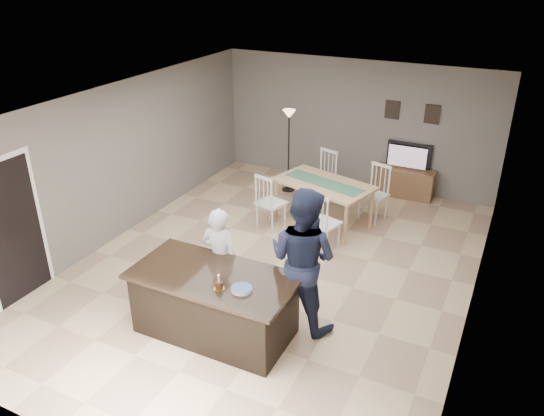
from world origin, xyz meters
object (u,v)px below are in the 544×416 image
at_px(kitchen_island, 215,303).
at_px(plate_stack, 242,289).
at_px(birthday_cake, 219,285).
at_px(dining_table, 324,190).
at_px(woman, 220,259).
at_px(television, 408,156).
at_px(floor_lamp, 289,129).
at_px(tv_console, 404,183).
at_px(man, 303,259).

height_order(kitchen_island, plate_stack, plate_stack).
distance_m(birthday_cake, dining_table, 3.88).
xyz_separation_m(kitchen_island, woman, (-0.23, 0.55, 0.32)).
height_order(television, woman, woman).
bearing_deg(kitchen_island, floor_lamp, 103.05).
bearing_deg(dining_table, plate_stack, -68.53).
height_order(dining_table, floor_lamp, floor_lamp).
relative_size(plate_stack, floor_lamp, 0.15).
xyz_separation_m(television, plate_stack, (-0.70, -5.79, 0.06)).
height_order(birthday_cake, floor_lamp, floor_lamp).
bearing_deg(tv_console, dining_table, -119.04).
xyz_separation_m(birthday_cake, plate_stack, (0.27, 0.09, -0.03)).
relative_size(television, birthday_cake, 4.44).
xyz_separation_m(kitchen_island, dining_table, (0.12, 3.63, 0.23)).
bearing_deg(dining_table, kitchen_island, -76.20).
height_order(tv_console, floor_lamp, floor_lamp).
relative_size(woman, dining_table, 0.65).
xyz_separation_m(television, floor_lamp, (-2.31, -0.87, 0.51)).
xyz_separation_m(dining_table, floor_lamp, (-1.23, 1.14, 0.69)).
bearing_deg(floor_lamp, man, -63.24).
relative_size(birthday_cake, floor_lamp, 0.12).
distance_m(television, plate_stack, 5.83).
xyz_separation_m(woman, birthday_cake, (0.46, -0.78, 0.17)).
bearing_deg(floor_lamp, birthday_cake, -75.02).
bearing_deg(dining_table, woman, -80.75).
relative_size(tv_console, birthday_cake, 5.83).
height_order(man, dining_table, man).
bearing_deg(floor_lamp, kitchen_island, -76.95).
xyz_separation_m(kitchen_island, floor_lamp, (-1.11, 4.77, 0.92)).
distance_m(plate_stack, dining_table, 3.81).
height_order(television, plate_stack, television).
bearing_deg(man, plate_stack, 70.26).
bearing_deg(plate_stack, floor_lamp, 108.09).
relative_size(plate_stack, dining_table, 0.11).
relative_size(birthday_cake, dining_table, 0.09).
distance_m(kitchen_island, dining_table, 3.64).
distance_m(woman, birthday_cake, 0.93).
relative_size(kitchen_island, tv_console, 1.79).
relative_size(dining_table, floor_lamp, 1.34).
distance_m(woman, plate_stack, 1.02).
relative_size(tv_console, dining_table, 0.51).
relative_size(television, woman, 0.59).
xyz_separation_m(man, floor_lamp, (-2.06, 4.08, 0.37)).
xyz_separation_m(man, plate_stack, (-0.45, -0.85, -0.08)).
bearing_deg(man, woman, 15.23).
xyz_separation_m(woman, dining_table, (0.35, 3.08, -0.09)).
distance_m(man, dining_table, 3.07).
bearing_deg(kitchen_island, tv_console, 77.84).
distance_m(television, dining_table, 2.29).
height_order(woman, man, man).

